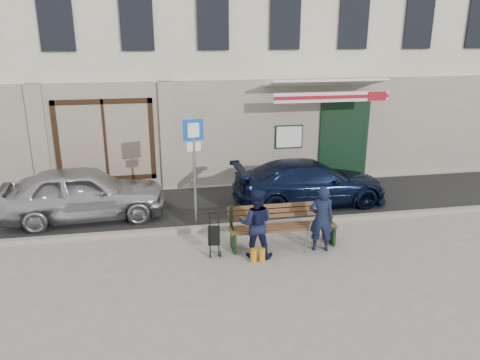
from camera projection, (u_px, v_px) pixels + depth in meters
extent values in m
plane|color=#9E9991|center=(245.00, 257.00, 9.96)|extent=(80.00, 80.00, 0.00)
cube|color=#282828|center=(224.00, 205.00, 12.86)|extent=(60.00, 3.20, 0.01)
cube|color=#9E9384|center=(234.00, 226.00, 11.35)|extent=(60.00, 0.18, 0.12)
cube|color=beige|center=(200.00, 18.00, 16.39)|extent=(20.00, 7.00, 10.00)
cube|color=#9E9384|center=(215.00, 134.00, 14.12)|extent=(20.00, 0.12, 3.20)
cube|color=maroon|center=(106.00, 140.00, 13.65)|extent=(2.50, 0.12, 2.00)
cube|color=black|center=(343.00, 139.00, 14.83)|extent=(1.60, 0.10, 2.60)
cube|color=black|center=(338.00, 139.00, 15.30)|extent=(1.25, 0.90, 2.40)
cube|color=white|center=(289.00, 137.00, 14.45)|extent=(0.80, 0.03, 0.65)
cube|color=white|center=(322.00, 84.00, 13.89)|extent=(3.40, 1.72, 0.42)
cube|color=white|center=(332.00, 97.00, 13.18)|extent=(3.40, 0.05, 0.28)
cube|color=maroon|center=(332.00, 97.00, 13.15)|extent=(3.40, 0.02, 0.10)
imported|color=#B9B8BD|center=(84.00, 193.00, 11.78)|extent=(4.10, 1.82, 1.37)
imported|color=black|center=(310.00, 183.00, 12.81)|extent=(4.28, 1.86, 1.23)
cylinder|color=gray|center=(195.00, 177.00, 11.09)|extent=(0.07, 0.07, 2.56)
cube|color=#0C47AE|center=(193.00, 130.00, 10.74)|extent=(0.48, 0.15, 0.49)
cube|color=white|center=(193.00, 130.00, 10.71)|extent=(0.27, 0.09, 0.33)
cube|color=white|center=(194.00, 147.00, 10.86)|extent=(0.33, 0.11, 0.22)
cube|color=brown|center=(283.00, 227.00, 10.33)|extent=(2.40, 0.50, 0.04)
cube|color=brown|center=(280.00, 210.00, 10.50)|extent=(2.40, 0.10, 0.36)
cube|color=black|center=(233.00, 240.00, 10.21)|extent=(0.06, 0.50, 0.45)
cube|color=black|center=(331.00, 233.00, 10.59)|extent=(0.06, 0.50, 0.45)
cube|color=white|center=(317.00, 225.00, 10.35)|extent=(0.34, 0.25, 0.11)
cylinder|color=gray|center=(308.00, 236.00, 9.75)|extent=(0.07, 0.34, 0.96)
cylinder|color=#C78314|center=(254.00, 256.00, 9.68)|extent=(0.13, 0.13, 0.30)
cylinder|color=#C78314|center=(262.00, 255.00, 9.71)|extent=(0.13, 0.13, 0.30)
imported|color=#121933|center=(321.00, 219.00, 10.06)|extent=(0.60, 0.46, 1.46)
imported|color=#121732|center=(256.00, 223.00, 9.76)|extent=(0.86, 0.74, 1.51)
cylinder|color=black|center=(210.00, 255.00, 9.91)|extent=(0.05, 0.13, 0.13)
cylinder|color=black|center=(220.00, 254.00, 9.95)|extent=(0.05, 0.13, 0.13)
cube|color=black|center=(214.00, 236.00, 9.99)|extent=(0.29, 0.26, 0.43)
cylinder|color=black|center=(213.00, 213.00, 9.95)|extent=(0.24, 0.06, 0.02)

